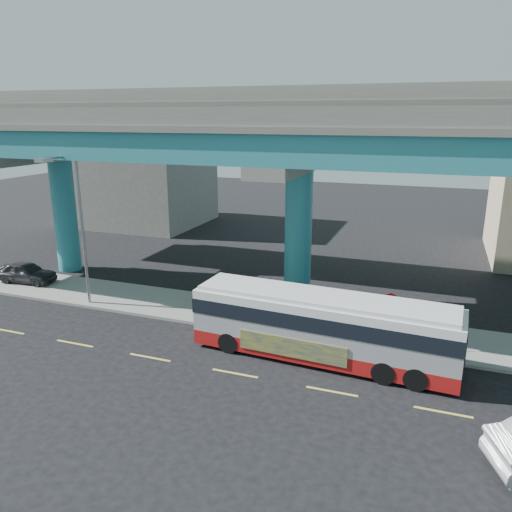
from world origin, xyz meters
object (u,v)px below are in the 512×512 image
(parked_car, at_px, (26,272))
(street_lamp, at_px, (73,209))
(stop_sign, at_px, (390,308))
(transit_bus, at_px, (323,324))

(parked_car, relative_size, street_lamp, 0.47)
(parked_car, relative_size, stop_sign, 1.53)
(stop_sign, bearing_deg, transit_bus, -133.66)
(transit_bus, bearing_deg, street_lamp, 178.07)
(stop_sign, bearing_deg, parked_car, -175.01)
(street_lamp, height_order, stop_sign, street_lamp)
(parked_car, bearing_deg, transit_bus, -104.14)
(transit_bus, height_order, parked_car, transit_bus)
(transit_bus, relative_size, stop_sign, 4.56)
(transit_bus, relative_size, parked_car, 2.97)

